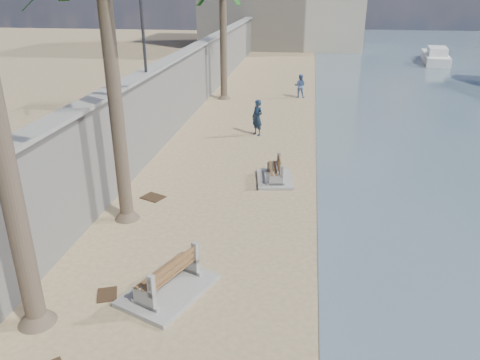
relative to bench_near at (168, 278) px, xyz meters
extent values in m
cube|color=gray|center=(-3.59, 17.41, 1.34)|extent=(0.45, 70.00, 3.50)
cube|color=gray|center=(-3.59, 17.41, 3.14)|extent=(0.80, 70.00, 0.12)
cube|color=gray|center=(0.00, 0.00, -0.35)|extent=(2.30, 2.69, 0.12)
cube|color=gray|center=(2.02, 7.39, -0.36)|extent=(1.57, 2.09, 0.10)
cylinder|color=brown|center=(-2.41, 3.58, 3.60)|extent=(0.42, 0.42, 8.03)
cylinder|color=brown|center=(-2.29, 20.61, 3.35)|extent=(0.44, 0.44, 7.54)
cylinder|color=#2D2D33|center=(-3.49, 9.41, 5.70)|extent=(0.12, 0.12, 5.00)
imported|color=#142337|center=(0.71, 13.07, 0.60)|extent=(0.87, 0.85, 2.02)
imported|color=#486295|center=(2.56, 21.70, 0.44)|extent=(0.89, 0.73, 1.70)
cube|color=#382616|center=(-2.09, 5.21, -0.40)|extent=(0.92, 0.85, 0.03)
cube|color=#382616|center=(-1.44, -0.32, -0.40)|extent=(0.63, 0.70, 0.03)
camera|label=1|loc=(3.08, -9.09, 6.54)|focal=35.00mm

